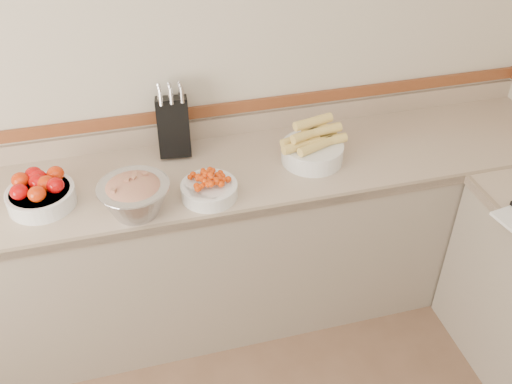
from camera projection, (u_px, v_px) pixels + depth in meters
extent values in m
plane|color=beige|center=(146.00, 69.00, 2.61)|extent=(4.00, 0.00, 4.00)
cube|color=tan|center=(164.00, 183.00, 2.61)|extent=(4.00, 0.65, 0.04)
cube|color=gray|center=(173.00, 255.00, 2.88)|extent=(4.00, 0.63, 0.86)
cube|color=#87725B|center=(174.00, 227.00, 2.37)|extent=(4.00, 0.02, 0.04)
cube|color=tan|center=(154.00, 136.00, 2.81)|extent=(4.00, 0.02, 0.10)
cube|color=brown|center=(152.00, 118.00, 2.75)|extent=(4.00, 0.02, 0.06)
cube|color=black|center=(173.00, 127.00, 2.71)|extent=(0.17, 0.20, 0.30)
cylinder|color=silver|center=(160.00, 98.00, 2.56)|extent=(0.02, 0.04, 0.08)
cylinder|color=silver|center=(171.00, 96.00, 2.57)|extent=(0.02, 0.04, 0.08)
cylinder|color=silver|center=(182.00, 95.00, 2.58)|extent=(0.02, 0.04, 0.08)
cylinder|color=silver|center=(160.00, 95.00, 2.59)|extent=(0.02, 0.04, 0.08)
cylinder|color=silver|center=(170.00, 93.00, 2.60)|extent=(0.02, 0.04, 0.08)
cylinder|color=silver|center=(181.00, 92.00, 2.61)|extent=(0.02, 0.04, 0.08)
cylinder|color=silver|center=(159.00, 92.00, 2.61)|extent=(0.02, 0.04, 0.08)
cylinder|color=silver|center=(169.00, 90.00, 2.62)|extent=(0.02, 0.04, 0.08)
cylinder|color=silver|center=(180.00, 89.00, 2.63)|extent=(0.02, 0.04, 0.08)
cylinder|color=white|center=(41.00, 197.00, 2.43)|extent=(0.29, 0.29, 0.08)
torus|color=white|center=(40.00, 191.00, 2.41)|extent=(0.29, 0.29, 0.01)
cylinder|color=white|center=(40.00, 191.00, 2.41)|extent=(0.25, 0.25, 0.01)
ellipsoid|color=#C30708|center=(19.00, 192.00, 2.34)|extent=(0.07, 0.07, 0.07)
ellipsoid|color=red|center=(37.00, 194.00, 2.33)|extent=(0.07, 0.07, 0.07)
ellipsoid|color=#C30708|center=(55.00, 185.00, 2.38)|extent=(0.07, 0.07, 0.07)
ellipsoid|color=red|center=(20.00, 180.00, 2.41)|extent=(0.07, 0.07, 0.07)
ellipsoid|color=#C30708|center=(38.00, 182.00, 2.40)|extent=(0.07, 0.07, 0.07)
ellipsoid|color=red|center=(55.00, 174.00, 2.45)|extent=(0.07, 0.07, 0.07)
ellipsoid|color=#C30708|center=(34.00, 174.00, 2.44)|extent=(0.07, 0.07, 0.07)
ellipsoid|color=red|center=(46.00, 183.00, 2.39)|extent=(0.07, 0.07, 0.07)
ellipsoid|color=#C30708|center=(38.00, 178.00, 2.42)|extent=(0.07, 0.07, 0.07)
cylinder|color=white|center=(209.00, 190.00, 2.48)|extent=(0.25, 0.25, 0.06)
torus|color=white|center=(209.00, 186.00, 2.46)|extent=(0.25, 0.25, 0.01)
cylinder|color=white|center=(209.00, 186.00, 2.46)|extent=(0.22, 0.22, 0.01)
sphere|color=#DD3C07|center=(224.00, 180.00, 2.44)|extent=(0.03, 0.03, 0.03)
sphere|color=#DD3C07|center=(211.00, 174.00, 2.45)|extent=(0.03, 0.03, 0.03)
sphere|color=#DD3C07|center=(211.00, 179.00, 2.42)|extent=(0.03, 0.03, 0.03)
sphere|color=#DD3C07|center=(198.00, 179.00, 2.44)|extent=(0.03, 0.03, 0.03)
sphere|color=#DD3C07|center=(203.00, 173.00, 2.47)|extent=(0.03, 0.03, 0.03)
sphere|color=#DD3C07|center=(208.00, 186.00, 2.40)|extent=(0.03, 0.03, 0.03)
sphere|color=#DD3C07|center=(208.00, 175.00, 2.43)|extent=(0.03, 0.03, 0.03)
sphere|color=#DD3C07|center=(204.00, 174.00, 2.45)|extent=(0.03, 0.03, 0.03)
sphere|color=#DD3C07|center=(205.00, 175.00, 2.45)|extent=(0.03, 0.03, 0.03)
sphere|color=#DD3C07|center=(217.00, 170.00, 2.52)|extent=(0.03, 0.03, 0.03)
sphere|color=#DD3C07|center=(190.00, 182.00, 2.44)|extent=(0.03, 0.03, 0.03)
sphere|color=#DD3C07|center=(208.00, 185.00, 2.40)|extent=(0.03, 0.03, 0.03)
sphere|color=#DD3C07|center=(205.00, 174.00, 2.43)|extent=(0.03, 0.03, 0.03)
sphere|color=#DD3C07|center=(206.00, 174.00, 2.44)|extent=(0.03, 0.03, 0.03)
sphere|color=#DD3C07|center=(202.00, 176.00, 2.43)|extent=(0.03, 0.03, 0.03)
sphere|color=#DD3C07|center=(192.00, 186.00, 2.41)|extent=(0.03, 0.03, 0.03)
sphere|color=#DD3C07|center=(210.00, 175.00, 2.43)|extent=(0.03, 0.03, 0.03)
sphere|color=#DD3C07|center=(197.00, 180.00, 2.43)|extent=(0.03, 0.03, 0.03)
sphere|color=#DD3C07|center=(208.00, 177.00, 2.42)|extent=(0.03, 0.03, 0.03)
sphere|color=#DD3C07|center=(199.00, 180.00, 2.43)|extent=(0.03, 0.03, 0.03)
sphere|color=#DD3C07|center=(222.00, 176.00, 2.47)|extent=(0.03, 0.03, 0.03)
sphere|color=#DD3C07|center=(211.00, 180.00, 2.41)|extent=(0.03, 0.03, 0.03)
sphere|color=#DD3C07|center=(195.00, 190.00, 2.40)|extent=(0.03, 0.03, 0.03)
sphere|color=#DD3C07|center=(206.00, 174.00, 2.44)|extent=(0.03, 0.03, 0.03)
sphere|color=#DD3C07|center=(220.00, 179.00, 2.44)|extent=(0.03, 0.03, 0.03)
sphere|color=#DD3C07|center=(203.00, 188.00, 2.39)|extent=(0.03, 0.03, 0.03)
sphere|color=#DD3C07|center=(219.00, 170.00, 2.52)|extent=(0.03, 0.03, 0.03)
sphere|color=#DD3C07|center=(200.00, 178.00, 2.43)|extent=(0.03, 0.03, 0.03)
sphere|color=#DD3C07|center=(216.00, 180.00, 2.42)|extent=(0.03, 0.03, 0.03)
sphere|color=#DD3C07|center=(212.00, 179.00, 2.42)|extent=(0.03, 0.03, 0.03)
sphere|color=#DD3C07|center=(194.00, 187.00, 2.41)|extent=(0.03, 0.03, 0.03)
sphere|color=#DD3C07|center=(208.00, 178.00, 2.42)|extent=(0.03, 0.03, 0.03)
sphere|color=#DD3C07|center=(208.00, 184.00, 2.41)|extent=(0.03, 0.03, 0.03)
sphere|color=#DD3C07|center=(197.00, 190.00, 2.40)|extent=(0.03, 0.03, 0.03)
sphere|color=#DD3C07|center=(192.00, 184.00, 2.42)|extent=(0.03, 0.03, 0.03)
sphere|color=#DD3C07|center=(190.00, 178.00, 2.47)|extent=(0.03, 0.03, 0.03)
sphere|color=#DD3C07|center=(221.00, 184.00, 2.42)|extent=(0.03, 0.03, 0.03)
sphere|color=#DD3C07|center=(214.00, 175.00, 2.43)|extent=(0.03, 0.03, 0.03)
sphere|color=#DD3C07|center=(208.00, 176.00, 2.43)|extent=(0.03, 0.03, 0.03)
sphere|color=#DD3C07|center=(211.00, 173.00, 2.47)|extent=(0.03, 0.03, 0.03)
sphere|color=#DD3C07|center=(210.00, 170.00, 2.51)|extent=(0.03, 0.03, 0.03)
sphere|color=#DD3C07|center=(195.00, 179.00, 2.43)|extent=(0.03, 0.03, 0.03)
cylinder|color=white|center=(312.00, 153.00, 2.70)|extent=(0.29, 0.29, 0.09)
torus|color=white|center=(313.00, 146.00, 2.68)|extent=(0.29, 0.29, 0.01)
cylinder|color=#EAC361|center=(301.00, 145.00, 2.63)|extent=(0.20, 0.09, 0.04)
cylinder|color=#EAC361|center=(316.00, 146.00, 2.63)|extent=(0.20, 0.11, 0.04)
cylinder|color=#EAC361|center=(327.00, 141.00, 2.66)|extent=(0.20, 0.06, 0.04)
cylinder|color=#EAC361|center=(299.00, 138.00, 2.68)|extent=(0.20, 0.10, 0.04)
cylinder|color=#EAC361|center=(316.00, 135.00, 2.70)|extent=(0.20, 0.05, 0.04)
cylinder|color=#EAC361|center=(310.00, 134.00, 2.63)|extent=(0.20, 0.11, 0.04)
cylinder|color=#EAC361|center=(322.00, 130.00, 2.65)|extent=(0.20, 0.07, 0.04)
cylinder|color=#EAC361|center=(313.00, 122.00, 2.63)|extent=(0.20, 0.09, 0.04)
cylinder|color=#B2B2BA|center=(135.00, 199.00, 2.37)|extent=(0.30, 0.30, 0.14)
torus|color=#B2B2BA|center=(133.00, 187.00, 2.33)|extent=(0.30, 0.30, 0.01)
ellipsoid|color=#B61447|center=(133.00, 189.00, 2.34)|extent=(0.25, 0.25, 0.08)
cube|color=#B61447|center=(123.00, 191.00, 2.29)|extent=(0.03, 0.03, 0.02)
cube|color=#9ABB5B|center=(145.00, 175.00, 2.36)|extent=(0.03, 0.03, 0.02)
cube|color=#B61447|center=(133.00, 181.00, 2.34)|extent=(0.03, 0.03, 0.02)
cube|color=#9ABB5B|center=(133.00, 184.00, 2.33)|extent=(0.02, 0.02, 0.02)
cube|color=#B61447|center=(137.00, 180.00, 2.34)|extent=(0.02, 0.02, 0.02)
cube|color=#9ABB5B|center=(137.00, 175.00, 2.38)|extent=(0.03, 0.03, 0.02)
cube|color=#B61447|center=(113.00, 191.00, 2.27)|extent=(0.03, 0.03, 0.02)
cube|color=#9ABB5B|center=(133.00, 185.00, 2.33)|extent=(0.02, 0.02, 0.02)
cube|color=#B61447|center=(131.00, 188.00, 2.30)|extent=(0.03, 0.03, 0.02)
cube|color=#9ABB5B|center=(135.00, 175.00, 2.37)|extent=(0.03, 0.03, 0.02)
cube|color=#B61447|center=(127.00, 181.00, 2.32)|extent=(0.03, 0.03, 0.02)
cube|color=#9ABB5B|center=(134.00, 183.00, 2.33)|extent=(0.03, 0.03, 0.02)
cube|color=#B61447|center=(133.00, 178.00, 2.33)|extent=(0.03, 0.03, 0.02)
cube|color=#9ABB5B|center=(136.00, 182.00, 2.32)|extent=(0.03, 0.03, 0.02)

